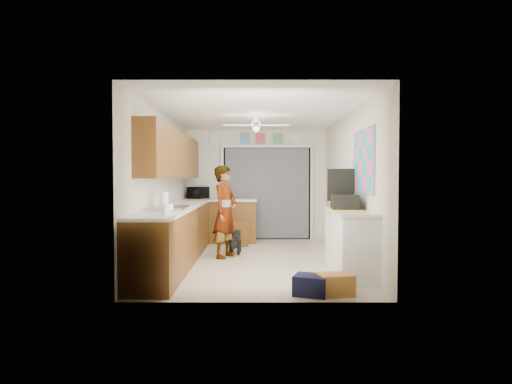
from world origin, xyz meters
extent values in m
plane|color=beige|center=(0.00, 0.00, 0.00)|extent=(5.00, 5.00, 0.00)
plane|color=white|center=(0.00, 0.00, 2.50)|extent=(5.00, 5.00, 0.00)
plane|color=silver|center=(0.00, 2.50, 1.25)|extent=(3.20, 0.00, 3.20)
plane|color=silver|center=(0.00, -2.50, 1.25)|extent=(3.20, 0.00, 3.20)
plane|color=silver|center=(-1.60, 0.00, 1.25)|extent=(0.00, 5.00, 5.00)
plane|color=silver|center=(1.60, 0.00, 1.25)|extent=(0.00, 5.00, 5.00)
cube|color=brown|center=(-1.30, 0.00, 0.45)|extent=(0.60, 4.80, 0.90)
cube|color=white|center=(-1.29, 0.00, 0.92)|extent=(0.62, 4.80, 0.04)
cube|color=brown|center=(-1.44, 0.20, 1.80)|extent=(0.32, 4.00, 0.80)
cube|color=silver|center=(-1.29, -1.00, 0.95)|extent=(0.50, 0.76, 0.06)
cylinder|color=silver|center=(-1.48, -1.00, 1.05)|extent=(0.03, 0.03, 0.22)
cube|color=brown|center=(-0.50, 2.00, 0.45)|extent=(1.00, 0.60, 0.90)
cube|color=white|center=(-0.50, 2.00, 0.92)|extent=(1.04, 0.64, 0.04)
cube|color=black|center=(0.25, 2.47, 1.05)|extent=(2.00, 0.06, 2.10)
cube|color=slate|center=(0.25, 2.43, 1.05)|extent=(1.90, 0.03, 2.05)
cube|color=white|center=(-0.77, 2.44, 1.05)|extent=(0.06, 0.04, 2.10)
cube|color=white|center=(1.27, 2.44, 1.05)|extent=(0.06, 0.04, 2.10)
cube|color=white|center=(0.25, 2.44, 2.12)|extent=(2.10, 0.04, 0.06)
cube|color=#4F98D3|center=(-0.25, 2.47, 2.30)|extent=(0.22, 0.02, 0.22)
cube|color=#CE4D5D|center=(0.10, 2.47, 2.30)|extent=(0.22, 0.02, 0.22)
cube|color=#61AA68|center=(0.50, 2.47, 2.30)|extent=(0.22, 0.02, 0.22)
cube|color=white|center=(0.90, 2.47, 2.30)|extent=(0.22, 0.02, 0.22)
cube|color=silver|center=(-0.95, 2.47, 2.30)|extent=(0.22, 0.02, 0.26)
cube|color=white|center=(1.35, -1.20, 0.45)|extent=(0.50, 1.40, 0.90)
cube|color=white|center=(1.34, -1.20, 0.92)|extent=(0.54, 1.44, 0.04)
cube|color=#FD5DA0|center=(1.58, -1.00, 1.65)|extent=(0.03, 1.15, 0.95)
cube|color=white|center=(0.00, 0.20, 2.32)|extent=(1.14, 1.14, 0.24)
imported|color=black|center=(-1.29, 2.25, 1.07)|extent=(0.47, 0.56, 0.26)
imported|color=white|center=(-1.22, -1.38, 0.99)|extent=(0.17, 0.17, 0.11)
cylinder|color=silver|center=(-1.16, -1.85, 1.00)|extent=(0.10, 0.10, 0.12)
cylinder|color=silver|center=(-1.24, -1.63, 1.00)|extent=(0.09, 0.09, 0.11)
cylinder|color=white|center=(-1.36, -0.97, 1.07)|extent=(0.13, 0.13, 0.26)
cube|color=black|center=(1.32, -0.95, 1.05)|extent=(0.42, 0.54, 0.22)
cube|color=yellow|center=(1.32, -0.95, 0.94)|extent=(0.49, 0.62, 0.02)
cube|color=black|center=(1.32, -0.66, 1.30)|extent=(0.42, 0.07, 0.50)
cube|color=#C28A3D|center=(0.95, -2.20, 0.13)|extent=(0.46, 0.38, 0.26)
cube|color=black|center=(0.66, -2.20, 0.12)|extent=(0.48, 0.44, 0.24)
cube|color=brown|center=(-0.31, 1.24, 0.27)|extent=(0.38, 0.24, 0.53)
imported|color=white|center=(-0.55, 0.22, 0.81)|extent=(0.60, 0.70, 1.62)
cube|color=black|center=(-0.39, 0.60, 0.23)|extent=(0.27, 0.59, 0.46)
camera|label=1|loc=(0.00, -7.29, 1.42)|focal=30.00mm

